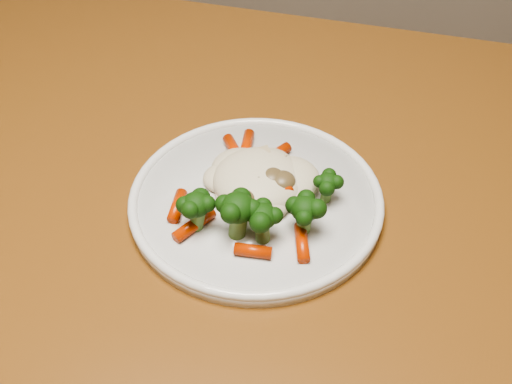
{
  "coord_description": "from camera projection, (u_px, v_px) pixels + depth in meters",
  "views": [
    {
      "loc": [
        0.01,
        -0.28,
        1.22
      ],
      "look_at": [
        -0.09,
        0.17,
        0.77
      ],
      "focal_mm": 45.0,
      "sensor_mm": 36.0,
      "label": 1
    }
  ],
  "objects": [
    {
      "name": "plate",
      "position": [
        256.0,
        202.0,
        0.66
      ],
      "size": [
        0.26,
        0.26,
        0.01
      ],
      "primitive_type": "cylinder",
      "color": "silver",
      "rests_on": "dining_table"
    },
    {
      "name": "dining_table",
      "position": [
        269.0,
        270.0,
        0.73
      ],
      "size": [
        1.26,
        0.88,
        0.75
      ],
      "rotation": [
        0.0,
        0.0,
        -0.06
      ],
      "color": "brown",
      "rests_on": "ground"
    },
    {
      "name": "meal",
      "position": [
        258.0,
        190.0,
        0.63
      ],
      "size": [
        0.17,
        0.18,
        0.05
      ],
      "color": "beige",
      "rests_on": "plate"
    }
  ]
}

